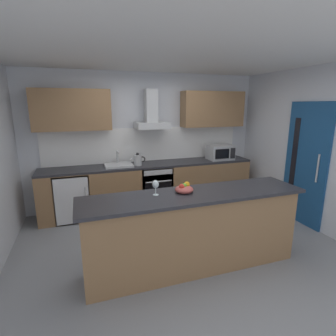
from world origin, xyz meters
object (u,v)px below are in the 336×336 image
object	(u,v)px
refrigerator	(72,196)
range_hood	(152,116)
sink	(119,165)
wine_glass	(156,185)
microwave	(220,152)
kettle	(138,160)
fruit_bowl	(184,189)
oven	(154,186)

from	to	relation	value
refrigerator	range_hood	bearing A→B (deg)	5.01
sink	range_hood	world-z (taller)	range_hood
wine_glass	sink	bearing A→B (deg)	94.34
refrigerator	wine_glass	world-z (taller)	wine_glass
range_hood	wine_glass	xyz separation A→B (m)	(-0.52, -2.06, -0.69)
microwave	range_hood	xyz separation A→B (m)	(-1.41, 0.16, 0.74)
microwave	sink	distance (m)	2.08
microwave	wine_glass	bearing A→B (deg)	-135.38
kettle	range_hood	xyz separation A→B (m)	(0.32, 0.16, 0.78)
sink	range_hood	distance (m)	1.10
refrigerator	kettle	distance (m)	1.32
sink	kettle	xyz separation A→B (m)	(0.35, -0.04, 0.08)
refrigerator	microwave	size ratio (longest dim) A/B	1.70
kettle	fruit_bowl	xyz separation A→B (m)	(0.15, -1.91, 0.02)
microwave	wine_glass	world-z (taller)	microwave
oven	microwave	size ratio (longest dim) A/B	1.60
kettle	fruit_bowl	world-z (taller)	kettle
kettle	fruit_bowl	size ratio (longest dim) A/B	1.31
wine_glass	microwave	bearing A→B (deg)	44.62
microwave	kettle	xyz separation A→B (m)	(-1.73, -0.01, -0.04)
refrigerator	microwave	xyz separation A→B (m)	(2.92, -0.03, 0.62)
refrigerator	kettle	bearing A→B (deg)	-1.49
sink	wine_glass	bearing A→B (deg)	-85.66
range_hood	wine_glass	bearing A→B (deg)	-104.24
wine_glass	fruit_bowl	size ratio (longest dim) A/B	0.81
kettle	fruit_bowl	bearing A→B (deg)	-85.59
oven	wine_glass	xyz separation A→B (m)	(-0.52, -1.93, 0.64)
oven	fruit_bowl	xyz separation A→B (m)	(-0.17, -1.95, 0.56)
oven	sink	size ratio (longest dim) A/B	1.60
kettle	wine_glass	size ratio (longest dim) A/B	1.62
range_hood	sink	bearing A→B (deg)	-169.99
sink	kettle	size ratio (longest dim) A/B	1.73
refrigerator	kettle	size ratio (longest dim) A/B	2.94
refrigerator	range_hood	world-z (taller)	range_hood
microwave	oven	bearing A→B (deg)	178.87
wine_glass	fruit_bowl	distance (m)	0.36
oven	refrigerator	bearing A→B (deg)	-179.90
sink	kettle	bearing A→B (deg)	-7.25
microwave	range_hood	bearing A→B (deg)	173.62
kettle	wine_glass	xyz separation A→B (m)	(-0.20, -1.90, 0.10)
refrigerator	fruit_bowl	distance (m)	2.43
refrigerator	wine_glass	distance (m)	2.27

